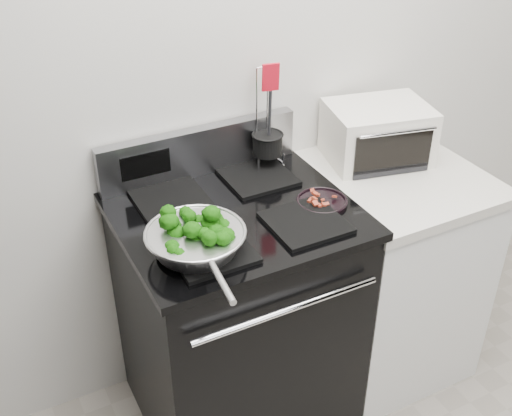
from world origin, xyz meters
TOP-DOWN VIEW (x-y plane):
  - back_wall at (0.00, 1.75)m, footprint 4.00×0.02m
  - gas_range at (-0.30, 1.41)m, footprint 0.79×0.69m
  - counter at (0.39, 1.41)m, footprint 0.62×0.68m
  - skillet at (-0.51, 1.26)m, footprint 0.31×0.49m
  - broccoli_pile at (-0.51, 1.26)m, footprint 0.24×0.24m
  - bacon_plate at (-0.01, 1.33)m, footprint 0.18×0.18m
  - utensil_holder at (-0.06, 1.64)m, footprint 0.13×0.13m
  - toaster_oven at (0.38, 1.56)m, footprint 0.43×0.36m

SIDE VIEW (x-z plane):
  - counter at x=0.39m, z-range 0.00..0.92m
  - gas_range at x=-0.30m, z-range -0.08..1.05m
  - bacon_plate at x=-0.01m, z-range 0.95..0.99m
  - skillet at x=-0.51m, z-range 0.97..1.03m
  - broccoli_pile at x=-0.51m, z-range 0.98..1.06m
  - utensil_holder at x=-0.06m, z-range 0.82..1.23m
  - toaster_oven at x=0.38m, z-range 0.92..1.14m
  - back_wall at x=0.00m, z-range 0.00..2.70m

